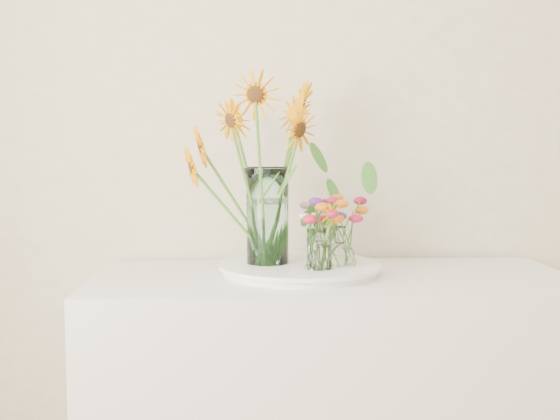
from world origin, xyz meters
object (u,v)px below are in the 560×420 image
object	(u,v)px
tray	(300,270)
small_vase_b	(341,246)
small_vase_a	(319,250)
small_vase_c	(325,242)
mason_jar	(267,216)

from	to	relation	value
tray	small_vase_b	world-z (taller)	small_vase_b
tray	small_vase_a	xyz separation A→B (m)	(0.05, -0.09, 0.07)
tray	small_vase_c	world-z (taller)	small_vase_c
small_vase_a	small_vase_c	size ratio (longest dim) A/B	0.99
mason_jar	small_vase_b	size ratio (longest dim) A/B	2.47
tray	small_vase_c	distance (m)	0.13
mason_jar	small_vase_c	bearing A→B (deg)	15.90
mason_jar	small_vase_b	bearing A→B (deg)	-6.94
small_vase_b	small_vase_c	distance (m)	0.09
tray	small_vase_b	bearing A→B (deg)	-4.09
mason_jar	small_vase_b	world-z (taller)	mason_jar
mason_jar	small_vase_c	size ratio (longest dim) A/B	2.39
small_vase_c	mason_jar	bearing A→B (deg)	-164.10
mason_jar	small_vase_c	xyz separation A→B (m)	(0.18, 0.05, -0.08)
tray	mason_jar	bearing A→B (deg)	169.52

